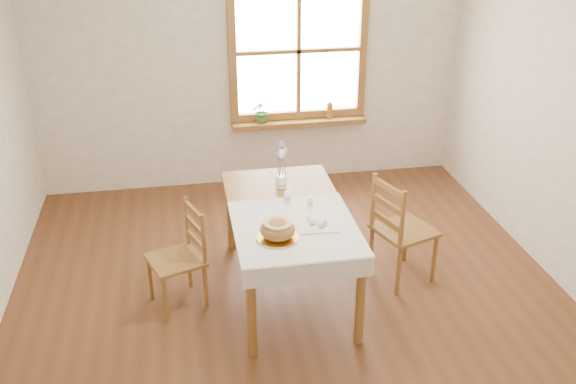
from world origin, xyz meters
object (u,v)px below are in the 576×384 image
Objects in this scene: dining_table at (288,219)px; chair_right at (405,229)px; chair_left at (176,259)px; flower_vase at (281,182)px; bread_plate at (278,238)px.

dining_table is 1.71× the size of chair_right.
flower_vase is at bearing 95.07° from chair_left.
chair_left is at bearing 72.31° from chair_right.
chair_right is 1.09m from flower_vase.
chair_left is 0.89× the size of chair_right.
bread_plate reaches higher than dining_table.
bread_plate is at bearing -109.10° from dining_table.
chair_left is (-0.89, -0.03, -0.25)m from dining_table.
chair_right is 3.17× the size of bread_plate.
chair_left is 1.07m from flower_vase.
chair_right is (0.98, 0.02, -0.20)m from dining_table.
flower_vase is (0.90, 0.42, 0.38)m from chair_left.
chair_right reaches higher than chair_left.
chair_left is at bearing 150.38° from bread_plate.
dining_table is 1.92× the size of chair_left.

